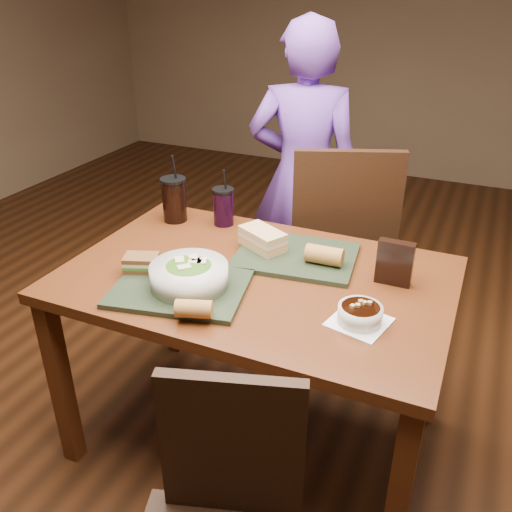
# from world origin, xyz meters

# --- Properties ---
(ground) EXTENTS (6.00, 6.00, 0.00)m
(ground) POSITION_xyz_m (0.00, 0.00, 0.00)
(ground) COLOR #381C0B
(ground) RESTS_ON ground
(dining_table) EXTENTS (1.30, 0.85, 0.75)m
(dining_table) POSITION_xyz_m (0.00, 0.00, 0.66)
(dining_table) COLOR #522710
(dining_table) RESTS_ON ground
(chair_far) EXTENTS (0.58, 0.60, 1.04)m
(chair_far) POSITION_xyz_m (0.15, 0.70, 0.58)
(chair_far) COLOR black
(chair_far) RESTS_ON ground
(diner) EXTENTS (0.62, 0.49, 1.52)m
(diner) POSITION_xyz_m (-0.18, 0.98, 0.76)
(diner) COLOR #6B3BA3
(diner) RESTS_ON ground
(tray_near) EXTENTS (0.47, 0.40, 0.02)m
(tray_near) POSITION_xyz_m (-0.18, -0.20, 0.76)
(tray_near) COLOR #212C1B
(tray_near) RESTS_ON dining_table
(tray_far) EXTENTS (0.45, 0.37, 0.02)m
(tray_far) POSITION_xyz_m (0.08, 0.16, 0.76)
(tray_far) COLOR #212C1B
(tray_far) RESTS_ON dining_table
(salad_bowl) EXTENTS (0.25, 0.25, 0.08)m
(salad_bowl) POSITION_xyz_m (-0.15, -0.18, 0.81)
(salad_bowl) COLOR silver
(salad_bowl) RESTS_ON tray_near
(soup_bowl) EXTENTS (0.19, 0.19, 0.06)m
(soup_bowl) POSITION_xyz_m (0.39, -0.14, 0.78)
(soup_bowl) COLOR white
(soup_bowl) RESTS_ON dining_table
(sandwich_near) EXTENTS (0.13, 0.11, 0.05)m
(sandwich_near) POSITION_xyz_m (-0.35, -0.16, 0.79)
(sandwich_near) COLOR #593819
(sandwich_near) RESTS_ON tray_near
(sandwich_far) EXTENTS (0.20, 0.17, 0.07)m
(sandwich_far) POSITION_xyz_m (-0.05, 0.17, 0.80)
(sandwich_far) COLOR tan
(sandwich_far) RESTS_ON tray_far
(baguette_near) EXTENTS (0.12, 0.09, 0.05)m
(baguette_near) POSITION_xyz_m (-0.05, -0.33, 0.79)
(baguette_near) COLOR #AD7533
(baguette_near) RESTS_ON tray_near
(baguette_far) EXTENTS (0.13, 0.07, 0.06)m
(baguette_far) POSITION_xyz_m (0.20, 0.14, 0.80)
(baguette_far) COLOR #AD7533
(baguette_far) RESTS_ON tray_far
(cup_cola) EXTENTS (0.10, 0.10, 0.28)m
(cup_cola) POSITION_xyz_m (-0.49, 0.29, 0.84)
(cup_cola) COLOR black
(cup_cola) RESTS_ON dining_table
(cup_berry) EXTENTS (0.09, 0.09, 0.24)m
(cup_berry) POSITION_xyz_m (-0.29, 0.33, 0.83)
(cup_berry) COLOR black
(cup_berry) RESTS_ON dining_table
(chip_bag) EXTENTS (0.12, 0.04, 0.15)m
(chip_bag) POSITION_xyz_m (0.44, 0.13, 0.83)
(chip_bag) COLOR black
(chip_bag) RESTS_ON dining_table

